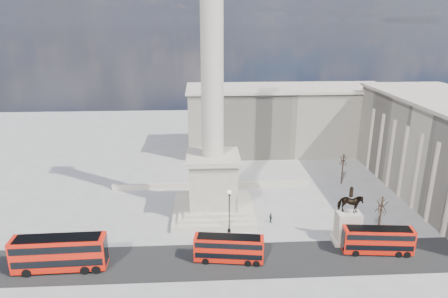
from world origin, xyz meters
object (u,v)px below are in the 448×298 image
object	(u,v)px
pedestrian_crossing	(271,218)
pedestrian_walking	(372,237)
pedestrian_standing	(352,224)
red_bus_c	(378,240)
red_bus_b	(229,248)
victorian_lamp	(229,208)
nelsons_column	(213,143)
red_bus_a	(60,253)
equestrian_statue	(348,223)

from	to	relation	value
pedestrian_crossing	pedestrian_walking	bearing A→B (deg)	-132.12
pedestrian_standing	pedestrian_walking	bearing A→B (deg)	68.25
red_bus_c	red_bus_b	bearing A→B (deg)	-171.98
red_bus_c	victorian_lamp	size ratio (longest dim) A/B	1.39
pedestrian_crossing	nelsons_column	bearing A→B (deg)	50.97
red_bus_a	pedestrian_crossing	xyz separation A→B (m)	(30.62, 11.68, -1.77)
pedestrian_standing	pedestrian_crossing	bearing A→B (deg)	-51.82
pedestrian_standing	victorian_lamp	bearing A→B (deg)	-39.58
red_bus_a	nelsons_column	bearing A→B (deg)	35.25
nelsons_column	equestrian_statue	size ratio (longest dim) A/B	5.43
equestrian_statue	pedestrian_crossing	distance (m)	12.77
red_bus_c	pedestrian_standing	world-z (taller)	red_bus_c
nelsons_column	pedestrian_standing	size ratio (longest dim) A/B	28.92
nelsons_column	equestrian_statue	world-z (taller)	nelsons_column
red_bus_a	equestrian_statue	bearing A→B (deg)	5.25
nelsons_column	red_bus_a	size ratio (longest dim) A/B	4.02
red_bus_a	pedestrian_crossing	size ratio (longest dim) A/B	7.28
pedestrian_standing	pedestrian_crossing	world-z (taller)	pedestrian_standing
red_bus_c	pedestrian_standing	xyz separation A→B (m)	(-1.06, 7.19, -1.26)
victorian_lamp	pedestrian_walking	distance (m)	22.24
red_bus_a	red_bus_b	world-z (taller)	red_bus_a
nelsons_column	victorian_lamp	size ratio (longest dim) A/B	6.82
victorian_lamp	pedestrian_walking	size ratio (longest dim) A/B	3.89
nelsons_column	red_bus_c	distance (m)	29.50
red_bus_b	red_bus_c	bearing A→B (deg)	9.99
nelsons_column	red_bus_c	xyz separation A→B (m)	(23.47, -14.23, -10.80)
victorian_lamp	equestrian_statue	xyz separation A→B (m)	(17.81, -3.88, -1.07)
victorian_lamp	pedestrian_crossing	distance (m)	8.44
equestrian_statue	nelsons_column	bearing A→B (deg)	151.62
red_bus_a	equestrian_statue	distance (m)	41.56
red_bus_a	red_bus_c	distance (m)	44.63
red_bus_c	pedestrian_crossing	world-z (taller)	red_bus_c
nelsons_column	red_bus_b	world-z (taller)	nelsons_column
red_bus_c	pedestrian_walking	bearing A→B (deg)	88.20
nelsons_column	pedestrian_standing	xyz separation A→B (m)	(22.41, -7.04, -12.06)
red_bus_a	red_bus_b	bearing A→B (deg)	0.23
red_bus_b	pedestrian_walking	size ratio (longest dim) A/B	5.25
red_bus_c	pedestrian_crossing	xyz separation A→B (m)	(-13.98, 10.03, -1.27)
red_bus_b	nelsons_column	bearing A→B (deg)	104.37
equestrian_statue	pedestrian_standing	world-z (taller)	equestrian_statue
red_bus_a	pedestrian_crossing	bearing A→B (deg)	19.19
equestrian_statue	pedestrian_standing	distance (m)	5.05
red_bus_b	red_bus_c	world-z (taller)	red_bus_c
nelsons_column	victorian_lamp	bearing A→B (deg)	-71.66
nelsons_column	pedestrian_crossing	size ratio (longest dim) A/B	29.29
red_bus_b	pedestrian_standing	bearing A→B (deg)	29.04
red_bus_a	red_bus_c	bearing A→B (deg)	0.44
nelsons_column	pedestrian_walking	world-z (taller)	nelsons_column
equestrian_statue	pedestrian_crossing	xyz separation A→B (m)	(-10.63, 6.66, -2.38)
red_bus_c	equestrian_statue	xyz separation A→B (m)	(-3.35, 3.37, 1.11)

